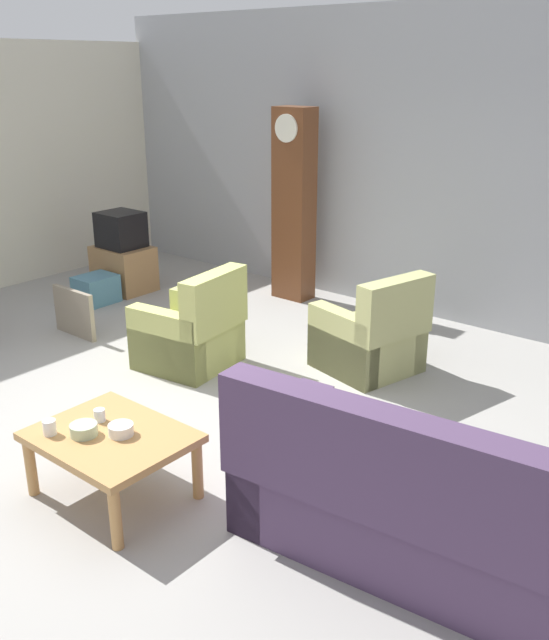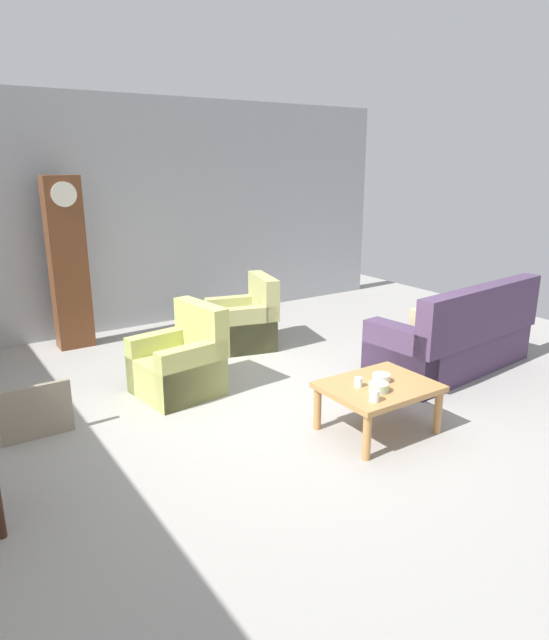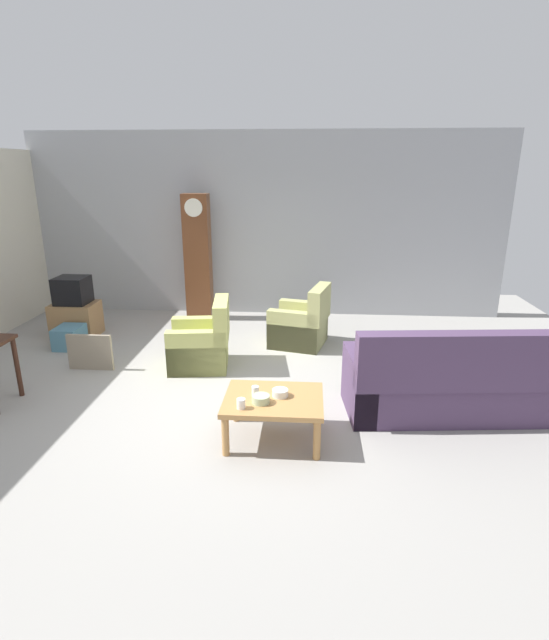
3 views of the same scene
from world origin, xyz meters
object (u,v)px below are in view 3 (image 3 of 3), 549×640
object	(u,v)px
tv_stand_cabinet	(76,319)
storage_box_blue	(70,337)
armchair_olive_far	(301,325)
framed_picture_leaning	(90,352)
grandfather_clock	(198,258)
bowl_shallow_green	(261,399)
tv_crt	(72,290)
couch_floral	(446,384)
armchair_olive_near	(202,345)
bowl_white_stacked	(280,393)
coffee_table_wood	(274,403)
cup_blue_rimmed	(255,390)
cup_white_porcelain	(241,404)

from	to	relation	value
tv_stand_cabinet	storage_box_blue	world-z (taller)	tv_stand_cabinet
armchair_olive_far	framed_picture_leaning	bearing A→B (deg)	-157.23
armchair_olive_far	storage_box_blue	world-z (taller)	armchair_olive_far
grandfather_clock	bowl_shallow_green	bearing A→B (deg)	-69.58
grandfather_clock	tv_crt	bearing A→B (deg)	-148.45
couch_floral	armchair_olive_near	xyz separation A→B (m)	(-2.92, 1.13, -0.05)
tv_stand_cabinet	bowl_white_stacked	world-z (taller)	tv_stand_cabinet
grandfather_clock	armchair_olive_near	bearing A→B (deg)	-76.53
storage_box_blue	armchair_olive_far	bearing A→B (deg)	6.41
coffee_table_wood	bowl_white_stacked	distance (m)	0.12
framed_picture_leaning	bowl_white_stacked	distance (m)	3.04
framed_picture_leaning	storage_box_blue	xyz separation A→B (m)	(-0.68, 0.78, -0.08)
tv_stand_cabinet	framed_picture_leaning	distance (m)	1.54
coffee_table_wood	cup_blue_rimmed	distance (m)	0.22
coffee_table_wood	cup_blue_rimmed	bearing A→B (deg)	161.37
coffee_table_wood	cup_white_porcelain	xyz separation A→B (m)	(-0.28, -0.24, 0.11)
tv_stand_cabinet	cup_white_porcelain	distance (m)	4.38
coffee_table_wood	framed_picture_leaning	size ratio (longest dim) A/B	1.60
cup_blue_rimmed	cup_white_porcelain	bearing A→B (deg)	-107.84
bowl_shallow_green	armchair_olive_near	bearing A→B (deg)	117.72
couch_floral	armchair_olive_near	world-z (taller)	couch_floral
coffee_table_wood	cup_white_porcelain	bearing A→B (deg)	-139.47
armchair_olive_far	grandfather_clock	size ratio (longest dim) A/B	0.44
armchair_olive_near	bowl_white_stacked	xyz separation A→B (m)	(1.16, -1.73, 0.18)
coffee_table_wood	storage_box_blue	distance (m)	3.99
bowl_white_stacked	bowl_shallow_green	distance (m)	0.23
armchair_olive_far	storage_box_blue	bearing A→B (deg)	-173.59
storage_box_blue	tv_stand_cabinet	bearing A→B (deg)	104.86
bowl_white_stacked	cup_white_porcelain	bearing A→B (deg)	-141.35
armchair_olive_far	grandfather_clock	xyz separation A→B (m)	(-1.83, 1.23, 0.79)
armchair_olive_far	tv_stand_cabinet	xyz separation A→B (m)	(-3.60, 0.14, -0.04)
tv_crt	cup_white_porcelain	size ratio (longest dim) A/B	4.98
armchair_olive_far	tv_crt	size ratio (longest dim) A/B	1.98
armchair_olive_near	tv_stand_cabinet	world-z (taller)	armchair_olive_near
cup_blue_rimmed	grandfather_clock	bearing A→B (deg)	110.33
framed_picture_leaning	cup_blue_rimmed	bearing A→B (deg)	-31.83
grandfather_clock	bowl_shallow_green	xyz separation A→B (m)	(1.51, -4.04, -0.61)
cup_blue_rimmed	bowl_white_stacked	distance (m)	0.25
cup_white_porcelain	bowl_white_stacked	size ratio (longest dim) A/B	0.61
tv_stand_cabinet	cup_white_porcelain	xyz separation A→B (m)	(3.10, -3.09, 0.23)
armchair_olive_far	cup_white_porcelain	xyz separation A→B (m)	(-0.50, -2.95, 0.19)
tv_stand_cabinet	cup_white_porcelain	world-z (taller)	cup_white_porcelain
grandfather_clock	bowl_shallow_green	distance (m)	4.36
bowl_shallow_green	cup_white_porcelain	bearing A→B (deg)	-143.11
armchair_olive_near	cup_white_porcelain	world-z (taller)	armchair_olive_near
coffee_table_wood	tv_crt	bearing A→B (deg)	139.93
grandfather_clock	cup_blue_rimmed	xyz separation A→B (m)	(1.43, -3.87, -0.60)
couch_floral	coffee_table_wood	xyz separation A→B (m)	(-1.82, -0.64, 0.03)
couch_floral	tv_stand_cabinet	bearing A→B (deg)	156.97
couch_floral	cup_blue_rimmed	bearing A→B (deg)	-163.98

